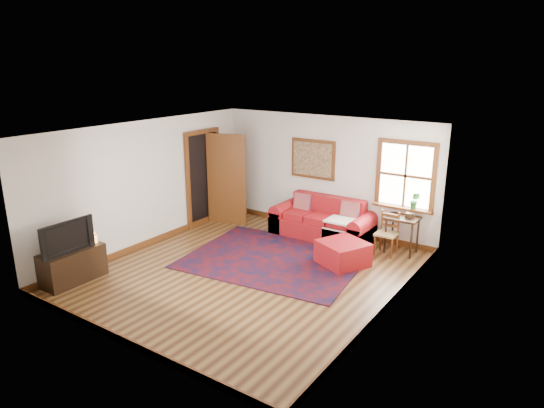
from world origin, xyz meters
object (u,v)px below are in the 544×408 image
Objects in this scene: red_ottoman at (343,253)px; ladder_back_chair at (388,232)px; media_cabinet at (73,265)px; side_table at (403,223)px; red_leather_sofa at (323,224)px.

ladder_back_chair is (0.47, 0.95, 0.23)m from red_ottoman.
red_ottoman is 4.69m from media_cabinet.
media_cabinet is (-3.92, -4.12, -0.16)m from ladder_back_chair.
side_table is at bearing 46.32° from media_cabinet.
media_cabinet is at bearing -112.83° from red_ottoman.
red_ottoman is at bearing -120.54° from side_table.
red_ottoman is 1.39m from side_table.
ladder_back_chair is 0.81× the size of media_cabinet.
ladder_back_chair is at bearing -135.86° from side_table.
side_table is at bearing 44.14° from ladder_back_chair.
red_ottoman is at bearing -116.39° from ladder_back_chair.
ladder_back_chair reaches higher than side_table.
ladder_back_chair reaches higher than red_leather_sofa.
media_cabinet is (-2.45, -4.27, 0.01)m from red_leather_sofa.
red_ottoman is (1.00, -1.10, -0.06)m from red_leather_sofa.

